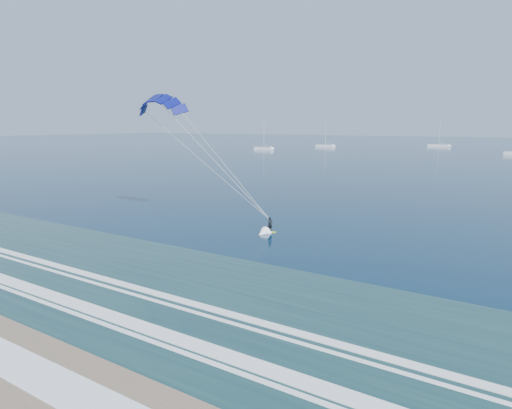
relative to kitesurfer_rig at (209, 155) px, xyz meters
The scene contains 5 objects.
ground 30.01m from the kitesurfer_rig, 68.30° to the right, with size 900.00×900.00×0.00m, color #072740.
kitesurfer_rig is the anchor object (origin of this frame).
sailboat_0 156.29m from the kitesurfer_rig, 120.22° to the left, with size 9.06×2.40×12.27m.
sailboat_1 185.19m from the kitesurfer_rig, 110.98° to the left, with size 9.55×2.40×12.99m.
sailboat_2 207.17m from the kitesurfer_rig, 95.37° to the left, with size 10.56×2.40×13.98m.
Camera 1 is at (19.91, -10.62, 10.93)m, focal length 32.00 mm.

